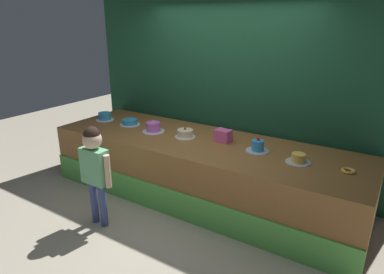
% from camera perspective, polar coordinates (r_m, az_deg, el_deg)
% --- Properties ---
extents(ground_plane, '(12.00, 12.00, 0.00)m').
position_cam_1_polar(ground_plane, '(4.25, -3.14, -13.21)').
color(ground_plane, '#ADA38E').
extents(stage_platform, '(4.17, 1.30, 0.79)m').
position_cam_1_polar(stage_platform, '(4.53, 1.47, -5.37)').
color(stage_platform, brown).
rests_on(stage_platform, ground_plane).
extents(curtain_backdrop, '(4.63, 0.08, 3.15)m').
position_cam_1_polar(curtain_backdrop, '(4.83, 6.26, 10.70)').
color(curtain_backdrop, '#19472D').
rests_on(curtain_backdrop, ground_plane).
extents(child_figure, '(0.46, 0.21, 1.20)m').
position_cam_1_polar(child_figure, '(3.90, -16.16, -4.26)').
color(child_figure, '#3F4C8C').
rests_on(child_figure, ground_plane).
extents(pink_box, '(0.21, 0.17, 0.16)m').
position_cam_1_polar(pink_box, '(4.34, 5.28, 0.23)').
color(pink_box, '#E1579A').
rests_on(pink_box, stage_platform).
extents(donut, '(0.14, 0.14, 0.03)m').
position_cam_1_polar(donut, '(3.83, 24.89, -5.20)').
color(donut, '#F2BF4C').
rests_on(donut, stage_platform).
extents(cake_far_left, '(0.28, 0.28, 0.12)m').
position_cam_1_polar(cake_far_left, '(5.46, -14.56, 3.35)').
color(cake_far_left, white).
rests_on(cake_far_left, stage_platform).
extents(cake_left, '(0.30, 0.30, 0.08)m').
position_cam_1_polar(cake_left, '(5.13, -10.47, 2.47)').
color(cake_left, silver).
rests_on(cake_left, stage_platform).
extents(cake_center_left, '(0.32, 0.32, 0.19)m').
position_cam_1_polar(cake_center_left, '(4.75, -6.55, 1.61)').
color(cake_center_left, silver).
rests_on(cake_center_left, stage_platform).
extents(cake_center_right, '(0.28, 0.28, 0.14)m').
position_cam_1_polar(cake_center_right, '(4.50, -1.16, 0.59)').
color(cake_center_right, white).
rests_on(cake_center_right, stage_platform).
extents(cake_right, '(0.28, 0.28, 0.18)m').
position_cam_1_polar(cake_right, '(4.08, 11.04, -1.58)').
color(cake_right, silver).
rests_on(cake_right, stage_platform).
extents(cake_far_right, '(0.27, 0.27, 0.10)m').
position_cam_1_polar(cake_far_right, '(3.88, 17.52, -3.54)').
color(cake_far_right, silver).
rests_on(cake_far_right, stage_platform).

